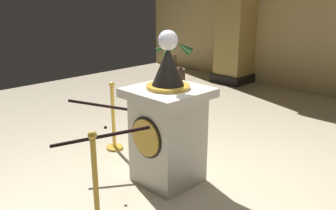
{
  "coord_description": "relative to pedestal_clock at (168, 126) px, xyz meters",
  "views": [
    {
      "loc": [
        2.48,
        -2.81,
        2.16
      ],
      "look_at": [
        -0.31,
        -0.07,
        0.94
      ],
      "focal_mm": 38.84,
      "sensor_mm": 36.0,
      "label": 1
    }
  ],
  "objects": [
    {
      "name": "ground_plane",
      "position": [
        0.31,
        0.07,
        -0.7
      ],
      "size": [
        11.97,
        11.97,
        0.0
      ],
      "primitive_type": "plane",
      "color": "beige"
    },
    {
      "name": "column_left",
      "position": [
        -2.44,
        4.72,
        1.21
      ],
      "size": [
        0.88,
        0.88,
        3.85
      ],
      "color": "black",
      "rests_on": "ground_plane"
    },
    {
      "name": "pedestal_clock",
      "position": [
        0.0,
        0.0,
        0.0
      ],
      "size": [
        0.82,
        0.82,
        1.78
      ],
      "color": "beige",
      "rests_on": "ground_plane"
    },
    {
      "name": "velvet_rope",
      "position": [
        -0.45,
        -0.55,
        0.09
      ],
      "size": [
        1.43,
        1.43,
        0.22
      ],
      "color": "black"
    },
    {
      "name": "stanchion_near",
      "position": [
        -1.2,
        0.1,
        -0.35
      ],
      "size": [
        0.24,
        0.24,
        0.99
      ],
      "color": "gold",
      "rests_on": "ground_plane"
    },
    {
      "name": "potted_palm_left",
      "position": [
        -2.89,
        3.07,
        -0.32
      ],
      "size": [
        0.83,
        0.83,
        1.17
      ],
      "color": "#4C3828",
      "rests_on": "ground_plane"
    },
    {
      "name": "stanchion_far",
      "position": [
        0.3,
        -1.2,
        -0.33
      ],
      "size": [
        0.24,
        0.24,
        1.05
      ],
      "color": "gold",
      "rests_on": "ground_plane"
    }
  ]
}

